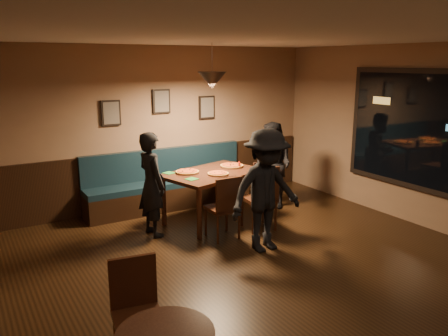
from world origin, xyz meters
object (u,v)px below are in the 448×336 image
at_px(chair_near_left, 222,207).
at_px(diner_front, 266,191).
at_px(dining_table, 213,196).
at_px(tabasco_bottle, 239,165).
at_px(chair_near_right, 259,197).
at_px(cafe_chair_far, 138,316).
at_px(diner_right, 273,165).
at_px(diner_left, 152,184).
at_px(booth_bench, 170,180).
at_px(soda_glass, 255,167).

bearing_deg(chair_near_left, diner_front, -66.63).
xyz_separation_m(dining_table, tabasco_bottle, (0.50, -0.00, 0.47)).
height_order(chair_near_right, cafe_chair_far, chair_near_right).
distance_m(dining_table, chair_near_right, 0.80).
xyz_separation_m(dining_table, diner_right, (1.26, 0.08, 0.35)).
bearing_deg(chair_near_left, tabasco_bottle, 43.76).
distance_m(diner_left, tabasco_bottle, 1.56).
distance_m(booth_bench, diner_front, 2.41).
distance_m(chair_near_right, diner_right, 1.15).
height_order(dining_table, chair_near_left, chair_near_left).
height_order(tabasco_bottle, cafe_chair_far, tabasco_bottle).
bearing_deg(diner_right, tabasco_bottle, -94.74).
height_order(diner_right, diner_front, diner_front).
height_order(chair_near_right, tabasco_bottle, chair_near_right).
distance_m(diner_left, soda_glass, 1.69).
relative_size(diner_right, diner_front, 0.90).
xyz_separation_m(booth_bench, tabasco_bottle, (0.80, -1.00, 0.38)).
bearing_deg(booth_bench, diner_front, -81.70).
bearing_deg(booth_bench, chair_near_right, -66.24).
height_order(booth_bench, dining_table, booth_bench).
bearing_deg(chair_near_left, diner_right, 27.90).
relative_size(diner_left, diner_right, 1.03).
distance_m(diner_right, soda_glass, 0.78).
bearing_deg(dining_table, chair_near_right, -72.13).
bearing_deg(chair_near_left, diner_left, 142.54).
height_order(diner_right, cafe_chair_far, diner_right).
relative_size(chair_near_right, tabasco_bottle, 8.24).
height_order(booth_bench, diner_left, diner_left).
bearing_deg(tabasco_bottle, dining_table, 179.50).
relative_size(dining_table, diner_right, 1.01).
distance_m(diner_right, diner_front, 1.90).
bearing_deg(booth_bench, tabasco_bottle, -51.38).
distance_m(dining_table, soda_glass, 0.83).
relative_size(dining_table, cafe_chair_far, 1.66).
distance_m(booth_bench, diner_right, 1.83).
bearing_deg(dining_table, tabasco_bottle, -15.50).
bearing_deg(diner_left, chair_near_right, -117.24).
bearing_deg(chair_near_right, soda_glass, 71.29).
xyz_separation_m(chair_near_left, diner_front, (0.28, -0.67, 0.36)).
xyz_separation_m(dining_table, diner_left, (-1.06, -0.06, 0.37)).
bearing_deg(diner_front, chair_near_right, 60.49).
relative_size(chair_near_left, soda_glass, 6.69).
bearing_deg(booth_bench, cafe_chair_far, -117.85).
relative_size(booth_bench, chair_near_left, 3.17).
relative_size(dining_table, tabasco_bottle, 12.42).
height_order(chair_near_left, diner_front, diner_front).
bearing_deg(chair_near_right, booth_bench, 120.79).
bearing_deg(diner_front, dining_table, 91.30).
xyz_separation_m(chair_near_left, diner_left, (-0.82, 0.64, 0.30)).
distance_m(dining_table, diner_left, 1.12).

